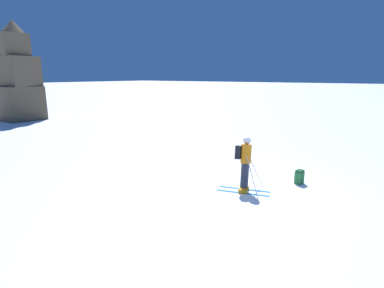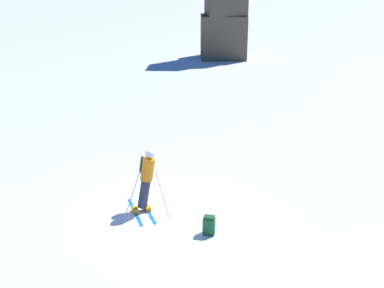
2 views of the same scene
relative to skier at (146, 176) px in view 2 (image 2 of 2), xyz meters
The scene contains 4 objects.
ground_plane 1.09m from the skier, 11.28° to the right, with size 300.00×300.00×0.00m, color white.
skier is the anchor object (origin of this frame).
rock_pillar 22.90m from the skier, 80.19° to the left, with size 2.96×2.60×8.12m.
spare_backpack 2.27m from the skier, 39.78° to the right, with size 0.34×0.28×0.50m.
Camera 2 is at (0.55, -13.30, 6.78)m, focal length 50.00 mm.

